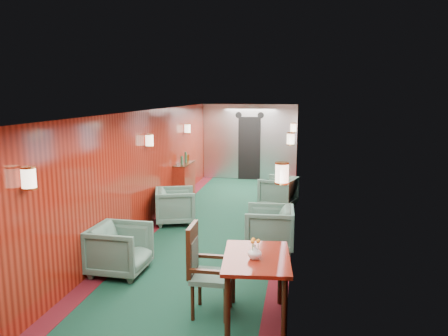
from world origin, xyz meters
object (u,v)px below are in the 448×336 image
(armchair_left_near, at_px, (120,249))
(armchair_left_far, at_px, (176,206))
(armchair_right_near, at_px, (269,228))
(credenza, at_px, (184,181))
(armchair_right_far, at_px, (278,192))
(dining_table, at_px, (256,267))
(side_chair, at_px, (203,266))

(armchair_left_near, height_order, armchair_left_far, armchair_left_near)
(armchair_left_near, relative_size, armchair_right_near, 0.98)
(credenza, bearing_deg, armchair_right_far, -6.99)
(dining_table, height_order, armchair_right_far, dining_table)
(dining_table, height_order, credenza, credenza)
(side_chair, height_order, armchair_right_far, side_chair)
(armchair_right_near, bearing_deg, armchair_left_near, -59.07)
(armchair_left_near, distance_m, armchair_left_far, 2.68)
(side_chair, bearing_deg, armchair_left_far, 110.59)
(armchair_right_far, bearing_deg, dining_table, 17.85)
(armchair_left_near, relative_size, armchair_right_far, 1.03)
(side_chair, bearing_deg, armchair_right_near, 74.37)
(armchair_right_near, bearing_deg, dining_table, -1.79)
(credenza, height_order, armchair_left_near, credenza)
(armchair_left_near, bearing_deg, armchair_right_near, -54.67)
(dining_table, xyz_separation_m, armchair_left_far, (-2.11, 3.77, -0.33))
(side_chair, xyz_separation_m, armchair_left_near, (-1.53, 0.99, -0.24))
(side_chair, xyz_separation_m, credenza, (-1.80, 5.73, -0.13))
(armchair_right_far, bearing_deg, armchair_right_near, 17.58)
(armchair_left_far, relative_size, armchair_right_near, 0.97)
(credenza, height_order, armchair_right_far, credenza)
(credenza, relative_size, armchair_right_near, 1.46)
(side_chair, xyz_separation_m, armchair_right_far, (0.64, 5.43, -0.25))
(side_chair, height_order, credenza, credenza)
(armchair_left_far, relative_size, armchair_right_far, 1.02)
(side_chair, relative_size, armchair_right_near, 1.35)
(credenza, distance_m, armchair_right_far, 2.46)
(credenza, bearing_deg, armchair_left_near, -86.78)
(armchair_left_far, bearing_deg, credenza, -7.78)
(armchair_left_near, height_order, armchair_right_near, armchair_right_near)
(side_chair, relative_size, armchair_left_near, 1.38)
(side_chair, distance_m, credenza, 6.00)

